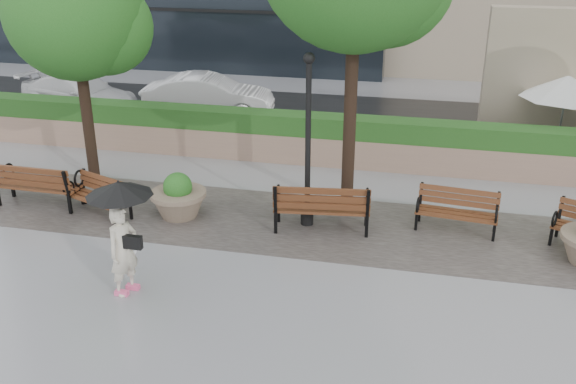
% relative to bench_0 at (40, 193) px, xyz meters
% --- Properties ---
extents(ground, '(100.00, 100.00, 0.00)m').
position_rel_bench_0_xyz_m(ground, '(5.76, -2.63, -0.32)').
color(ground, gray).
rests_on(ground, ground).
extents(cobble_strip, '(28.00, 3.20, 0.01)m').
position_rel_bench_0_xyz_m(cobble_strip, '(5.76, 0.37, -0.31)').
color(cobble_strip, '#383330').
rests_on(cobble_strip, ground).
extents(hedge_wall, '(24.00, 0.80, 1.35)m').
position_rel_bench_0_xyz_m(hedge_wall, '(5.76, 4.37, 0.35)').
color(hedge_wall, '#987862').
rests_on(hedge_wall, ground).
extents(asphalt_street, '(40.00, 7.00, 0.00)m').
position_rel_bench_0_xyz_m(asphalt_street, '(5.76, 8.37, -0.31)').
color(asphalt_street, black).
rests_on(asphalt_street, ground).
extents(bench_0, '(2.00, 0.82, 1.06)m').
position_rel_bench_0_xyz_m(bench_0, '(0.00, 0.00, 0.00)').
color(bench_0, brown).
rests_on(bench_0, ground).
extents(bench_1, '(1.74, 1.19, 0.87)m').
position_rel_bench_0_xyz_m(bench_1, '(1.63, -0.18, -0.06)').
color(bench_1, brown).
rests_on(bench_1, ground).
extents(bench_2, '(2.13, 1.07, 1.10)m').
position_rel_bench_0_xyz_m(bench_2, '(6.71, 0.19, 0.01)').
color(bench_2, brown).
rests_on(bench_2, ground).
extents(bench_3, '(1.77, 0.86, 0.92)m').
position_rel_bench_0_xyz_m(bench_3, '(9.55, 0.77, -0.04)').
color(bench_3, brown).
rests_on(bench_3, ground).
extents(planter_left, '(1.26, 1.26, 1.06)m').
position_rel_bench_0_xyz_m(planter_left, '(3.43, 0.15, 0.10)').
color(planter_left, '#7F6B56').
rests_on(planter_left, ground).
extents(lamppost, '(0.28, 0.28, 3.81)m').
position_rel_bench_0_xyz_m(lamppost, '(6.35, 0.39, 1.35)').
color(lamppost, black).
rests_on(lamppost, ground).
extents(tree_0, '(3.38, 3.27, 5.91)m').
position_rel_bench_0_xyz_m(tree_0, '(0.59, 1.84, 3.84)').
color(tree_0, black).
rests_on(tree_0, ground).
extents(patio_umb_white, '(2.50, 2.50, 2.30)m').
position_rel_bench_0_xyz_m(patio_umb_white, '(12.44, 6.40, 1.67)').
color(patio_umb_white, black).
rests_on(patio_umb_white, ground).
extents(car_left, '(4.77, 2.78, 1.30)m').
position_rel_bench_0_xyz_m(car_left, '(-3.17, 7.55, 0.33)').
color(car_left, silver).
rests_on(car_left, ground).
extents(car_right, '(4.57, 2.14, 1.45)m').
position_rel_bench_0_xyz_m(car_right, '(1.43, 7.93, 0.41)').
color(car_right, silver).
rests_on(car_right, ground).
extents(pedestrian, '(1.17, 1.17, 2.14)m').
position_rel_bench_0_xyz_m(pedestrian, '(3.72, -3.08, 0.99)').
color(pedestrian, beige).
rests_on(pedestrian, ground).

